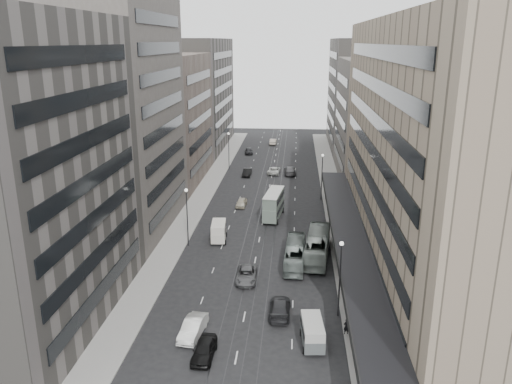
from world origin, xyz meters
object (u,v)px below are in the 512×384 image
(sedan_0, at_px, (204,350))
(sedan_1, at_px, (193,328))
(double_decker, at_px, (274,204))
(pedestrian, at_px, (346,326))
(vw_microbus, at_px, (312,331))
(sedan_2, at_px, (246,275))
(bus_near, at_px, (295,254))
(bus_far, at_px, (317,246))
(panel_van, at_px, (219,231))

(sedan_0, xyz_separation_m, sedan_1, (-1.71, 3.39, 0.04))
(double_decker, distance_m, pedestrian, 34.04)
(sedan_0, height_order, sedan_1, sedan_1)
(vw_microbus, height_order, sedan_1, vw_microbus)
(sedan_0, bearing_deg, double_decker, 85.79)
(sedan_0, distance_m, sedan_2, 15.49)
(bus_near, xyz_separation_m, pedestrian, (5.06, -15.74, -0.44))
(bus_near, xyz_separation_m, sedan_2, (-5.72, -5.00, -0.69))
(bus_far, xyz_separation_m, sedan_1, (-12.64, -19.25, -0.82))
(bus_far, distance_m, panel_van, 14.56)
(double_decker, xyz_separation_m, sedan_2, (-2.19, -22.18, -1.64))
(bus_far, height_order, double_decker, double_decker)
(bus_near, xyz_separation_m, sedan_0, (-8.02, -20.32, -0.63))
(panel_van, bearing_deg, bus_near, -37.79)
(panel_van, bearing_deg, vw_microbus, -67.83)
(vw_microbus, height_order, panel_van, panel_van)
(bus_far, distance_m, pedestrian, 18.19)
(bus_near, bearing_deg, double_decker, -76.13)
(pedestrian, bearing_deg, panel_van, -74.61)
(panel_van, relative_size, sedan_1, 0.90)
(panel_van, relative_size, sedan_2, 0.87)
(bus_near, height_order, sedan_2, bus_near)
(vw_microbus, relative_size, pedestrian, 2.84)
(vw_microbus, bearing_deg, double_decker, 93.74)
(sedan_2, relative_size, pedestrian, 3.17)
(bus_near, relative_size, pedestrian, 6.20)
(sedan_1, bearing_deg, pedestrian, 11.51)
(sedan_2, bearing_deg, bus_near, 39.61)
(bus_far, bearing_deg, sedan_1, 62.61)
(double_decker, relative_size, pedestrian, 5.04)
(bus_near, height_order, bus_far, bus_far)
(sedan_2, xyz_separation_m, pedestrian, (10.77, -10.74, 0.25))
(sedan_1, bearing_deg, bus_far, 63.59)
(bus_near, relative_size, bus_far, 0.86)
(bus_far, relative_size, panel_van, 2.61)
(pedestrian, bearing_deg, bus_near, -91.85)
(double_decker, relative_size, vw_microbus, 1.77)
(bus_far, bearing_deg, panel_van, -12.77)
(pedestrian, bearing_deg, vw_microbus, 8.24)
(vw_microbus, bearing_deg, bus_near, 90.78)
(vw_microbus, bearing_deg, sedan_0, -168.75)
(bus_near, xyz_separation_m, vw_microbus, (1.74, -17.49, -0.06))
(sedan_2, bearing_deg, pedestrian, -46.47)
(vw_microbus, bearing_deg, pedestrian, 23.00)
(vw_microbus, relative_size, sedan_1, 0.93)
(bus_far, distance_m, double_decker, 16.21)
(double_decker, height_order, sedan_0, double_decker)
(panel_van, height_order, sedan_1, panel_van)
(double_decker, relative_size, sedan_1, 1.65)
(bus_far, distance_m, sedan_2, 11.35)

